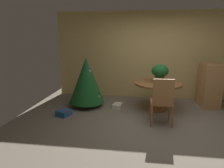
# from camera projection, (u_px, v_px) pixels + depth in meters

# --- Properties ---
(ground_plane) EXTENTS (6.60, 6.60, 0.00)m
(ground_plane) POSITION_uv_depth(u_px,v_px,m) (160.00, 127.00, 4.00)
(ground_plane) COLOR #756B5B
(back_wall_panel) EXTENTS (6.00, 0.10, 2.60)m
(back_wall_panel) POSITION_uv_depth(u_px,v_px,m) (155.00, 56.00, 5.83)
(back_wall_panel) COLOR tan
(back_wall_panel) RESTS_ON ground_plane
(round_dining_table) EXTENTS (1.17, 1.17, 0.72)m
(round_dining_table) POSITION_uv_depth(u_px,v_px,m) (158.00, 90.00, 4.88)
(round_dining_table) COLOR brown
(round_dining_table) RESTS_ON ground_plane
(flower_vase) EXTENTS (0.42, 0.42, 0.45)m
(flower_vase) POSITION_uv_depth(u_px,v_px,m) (160.00, 72.00, 4.83)
(flower_vase) COLOR #665B51
(flower_vase) RESTS_ON round_dining_table
(wooden_chair_near) EXTENTS (0.46, 0.39, 1.02)m
(wooden_chair_near) POSITION_uv_depth(u_px,v_px,m) (162.00, 99.00, 3.97)
(wooden_chair_near) COLOR #9E6B3D
(wooden_chair_near) RESTS_ON ground_plane
(holiday_tree) EXTENTS (0.93, 0.93, 1.32)m
(holiday_tree) POSITION_uv_depth(u_px,v_px,m) (86.00, 80.00, 5.13)
(holiday_tree) COLOR brown
(holiday_tree) RESTS_ON ground_plane
(gift_box_cream) EXTENTS (0.28, 0.33, 0.11)m
(gift_box_cream) POSITION_uv_depth(u_px,v_px,m) (118.00, 106.00, 5.15)
(gift_box_cream) COLOR silver
(gift_box_cream) RESTS_ON ground_plane
(gift_box_blue) EXTENTS (0.37, 0.37, 0.13)m
(gift_box_blue) POSITION_uv_depth(u_px,v_px,m) (64.00, 113.00, 4.61)
(gift_box_blue) COLOR #1E569E
(gift_box_blue) RESTS_ON ground_plane
(wooden_cabinet) EXTENTS (0.46, 0.70, 1.16)m
(wooden_cabinet) POSITION_uv_depth(u_px,v_px,m) (209.00, 85.00, 5.18)
(wooden_cabinet) COLOR #B27F4C
(wooden_cabinet) RESTS_ON ground_plane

